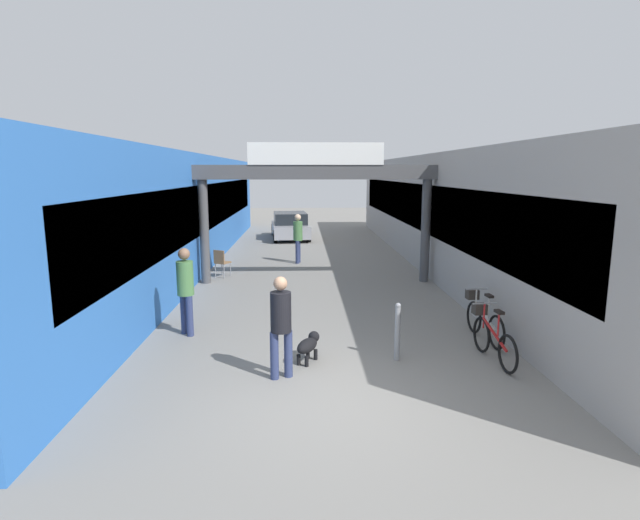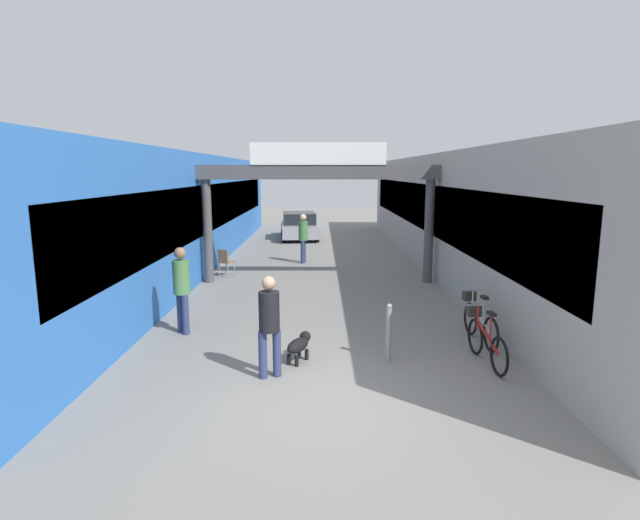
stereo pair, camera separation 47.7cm
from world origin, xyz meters
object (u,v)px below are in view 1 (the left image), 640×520
bicycle_red_nearest (491,336)px  cafe_chair_wood_nearer (221,261)px  pedestrian_carrying_crate (298,235)px  pedestrian_companion (185,285)px  bicycle_silver_second (482,318)px  pedestrian_with_dog (281,321)px  dog_on_leash (309,345)px  parked_car_silver (290,226)px  bollard_post_metal (397,331)px

bicycle_red_nearest → cafe_chair_wood_nearer: (-5.97, 7.34, 0.10)m
pedestrian_carrying_crate → cafe_chair_wood_nearer: (-2.44, -2.46, -0.51)m
pedestrian_companion → bicycle_silver_second: 6.08m
pedestrian_with_dog → pedestrian_carrying_crate: bearing=88.9°
pedestrian_with_dog → dog_on_leash: size_ratio=2.43×
bicycle_red_nearest → parked_car_silver: parked_car_silver is taller
bicycle_silver_second → cafe_chair_wood_nearer: bearing=135.0°
dog_on_leash → bicycle_red_nearest: 3.28m
bicycle_red_nearest → parked_car_silver: (-3.97, 16.68, 0.21)m
pedestrian_companion → dog_on_leash: pedestrian_companion is taller
pedestrian_with_dog → bicycle_red_nearest: size_ratio=1.01×
cafe_chair_wood_nearer → dog_on_leash: bearing=-69.8°
bollard_post_metal → cafe_chair_wood_nearer: bollard_post_metal is taller
dog_on_leash → bollard_post_metal: 1.61m
dog_on_leash → bicycle_silver_second: 3.70m
pedestrian_companion → bicycle_silver_second: size_ratio=1.08×
dog_on_leash → cafe_chair_wood_nearer: (-2.69, 7.31, 0.23)m
bollard_post_metal → pedestrian_with_dog: bearing=-160.7°
bicycle_red_nearest → bollard_post_metal: (-1.69, 0.05, 0.10)m
bicycle_red_nearest → bollard_post_metal: 1.70m
pedestrian_with_dog → bicycle_red_nearest: (3.73, 0.67, -0.54)m
pedestrian_carrying_crate → parked_car_silver: (-0.44, 6.88, -0.40)m
parked_car_silver → bicycle_silver_second: bearing=-74.8°
dog_on_leash → parked_car_silver: 16.67m
bicycle_red_nearest → parked_car_silver: size_ratio=0.41×
dog_on_leash → parked_car_silver: (-0.69, 16.65, 0.34)m
pedestrian_companion → parked_car_silver: bearing=83.2°
pedestrian_companion → parked_car_silver: size_ratio=0.44×
pedestrian_carrying_crate → dog_on_leash: size_ratio=2.59×
bicycle_silver_second → pedestrian_with_dog: bearing=-155.7°
dog_on_leash → bicycle_red_nearest: size_ratio=0.41×
dog_on_leash → bollard_post_metal: bollard_post_metal is taller
pedestrian_with_dog → parked_car_silver: size_ratio=0.41×
pedestrian_carrying_crate → dog_on_leash: bearing=-88.5°
pedestrian_with_dog → bicycle_silver_second: (3.98, 1.80, -0.54)m
pedestrian_with_dog → cafe_chair_wood_nearer: bearing=105.6°
pedestrian_carrying_crate → bicycle_silver_second: 9.49m
bollard_post_metal → bicycle_red_nearest: bearing=-1.6°
bicycle_silver_second → parked_car_silver: parked_car_silver is taller
pedestrian_carrying_crate → cafe_chair_wood_nearer: size_ratio=2.04×
pedestrian_carrying_crate → bicycle_silver_second: size_ratio=1.07×
pedestrian_carrying_crate → bollard_post_metal: 9.95m
pedestrian_companion → cafe_chair_wood_nearer: 5.76m
pedestrian_companion → bicycle_red_nearest: bearing=-15.6°
pedestrian_companion → pedestrian_carrying_crate: pedestrian_companion is taller
dog_on_leash → cafe_chair_wood_nearer: cafe_chair_wood_nearer is taller
bicycle_red_nearest → bollard_post_metal: size_ratio=1.59×
pedestrian_with_dog → bicycle_silver_second: pedestrian_with_dog is taller
cafe_chair_wood_nearer → parked_car_silver: 9.55m
pedestrian_carrying_crate → bollard_post_metal: size_ratio=1.71×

